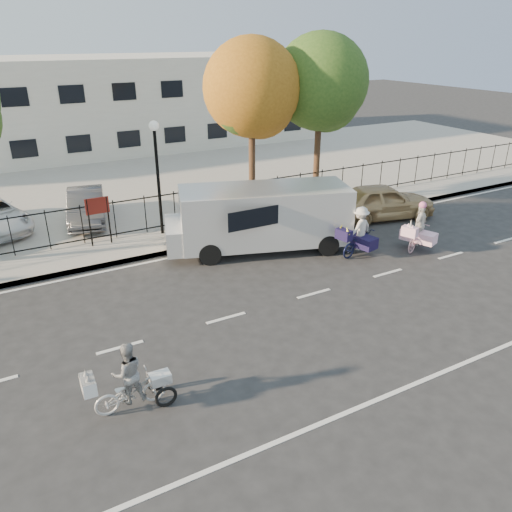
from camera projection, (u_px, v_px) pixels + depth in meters
ground at (226, 318)px, 14.04m from camera, size 120.00×120.00×0.00m
road_markings at (226, 318)px, 14.04m from camera, size 60.00×9.52×0.01m
curb at (166, 253)px, 18.05m from camera, size 60.00×0.10×0.15m
sidewalk at (156, 243)px, 18.89m from camera, size 60.00×2.20×0.15m
parking_lot at (101, 186)px, 26.01m from camera, size 60.00×15.60×0.15m
iron_fence at (145, 214)px, 19.43m from camera, size 58.00×0.06×1.50m
building at (60, 106)px, 32.82m from camera, size 34.00×10.00×6.00m
lamppost at (157, 158)px, 18.43m from camera, size 0.36×0.36×4.33m
street_sign at (98, 212)px, 18.09m from camera, size 0.85×0.06×1.80m
zebra_trike at (129, 384)px, 10.44m from camera, size 1.85×0.71×1.59m
unicorn_bike at (419, 232)px, 18.22m from camera, size 1.88×1.36×1.86m
bull_bike at (359, 236)px, 17.81m from camera, size 1.99×1.39×1.80m
white_van at (262, 216)px, 18.00m from camera, size 7.11×4.00×2.34m
gold_sedan at (382, 201)px, 21.37m from camera, size 4.78×2.79×1.53m
lot_car_c at (86, 206)px, 20.63m from camera, size 2.21×4.25×1.33m
tree_mid at (254, 92)px, 20.38m from camera, size 4.00×4.00×7.34m
tree_east at (322, 87)px, 21.43m from camera, size 4.09×4.09×7.50m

